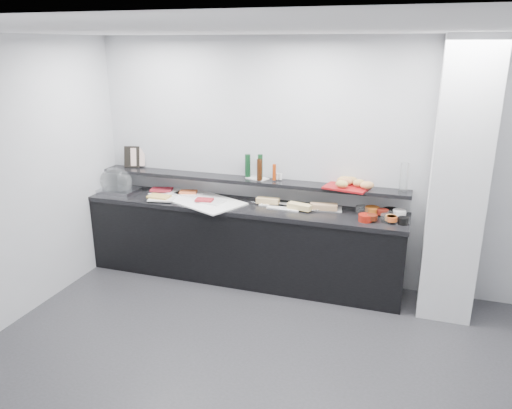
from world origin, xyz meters
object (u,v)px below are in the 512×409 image
(bread_tray, at_px, (347,187))
(framed_print, at_px, (132,157))
(carafe, at_px, (404,177))
(cloche_base, at_px, (118,190))
(sandwich_plate_mid, at_px, (284,208))
(condiment_tray, at_px, (257,178))

(bread_tray, bearing_deg, framed_print, -171.74)
(bread_tray, relative_size, carafe, 1.49)
(cloche_base, relative_size, framed_print, 1.90)
(bread_tray, bearing_deg, sandwich_plate_mid, -157.29)
(sandwich_plate_mid, relative_size, framed_print, 1.39)
(condiment_tray, bearing_deg, cloche_base, -150.07)
(cloche_base, bearing_deg, framed_print, 77.33)
(cloche_base, relative_size, carafe, 1.65)
(condiment_tray, distance_m, carafe, 1.59)
(framed_print, distance_m, condiment_tray, 1.64)
(carafe, bearing_deg, framed_print, 179.11)
(framed_print, height_order, condiment_tray, framed_print)
(condiment_tray, xyz_separation_m, carafe, (1.59, -0.01, 0.14))
(cloche_base, distance_m, bread_tray, 2.74)
(condiment_tray, height_order, carafe, carafe)
(bread_tray, bearing_deg, carafe, 16.05)
(sandwich_plate_mid, relative_size, condiment_tray, 1.53)
(framed_print, relative_size, condiment_tray, 1.10)
(cloche_base, relative_size, sandwich_plate_mid, 1.37)
(sandwich_plate_mid, xyz_separation_m, framed_print, (-2.02, 0.24, 0.37))
(cloche_base, xyz_separation_m, sandwich_plate_mid, (2.09, 0.01, -0.01))
(cloche_base, height_order, carafe, carafe)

